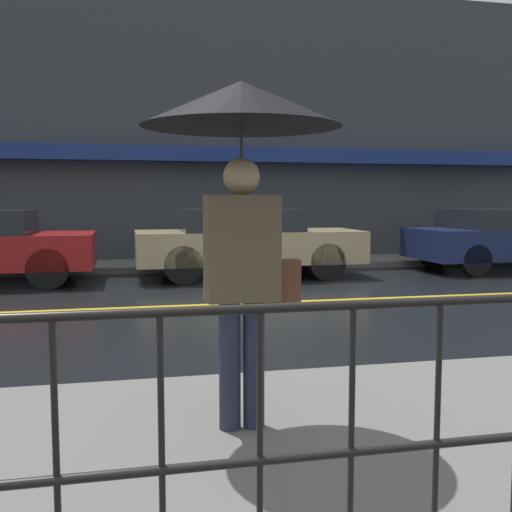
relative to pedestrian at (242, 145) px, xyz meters
name	(u,v)px	position (x,y,z in m)	size (l,w,h in m)	color
ground_plane	(289,302)	(1.72, 5.10, -1.87)	(80.00, 80.00, 0.00)	black
sidewalk_far	(232,264)	(1.72, 9.97, -1.80)	(28.00, 1.83, 0.14)	slate
lane_marking	(289,302)	(1.72, 5.10, -1.86)	(25.20, 0.12, 0.01)	gold
building_storefront	(224,127)	(1.72, 11.02, 1.42)	(28.00, 0.85, 6.66)	#383D42
pedestrian	(242,145)	(0.00, 0.00, 0.00)	(1.19, 1.19, 2.10)	#23283D
car_tan	(247,241)	(1.66, 8.06, -1.15)	(4.42, 1.74, 1.36)	tan
car_navy	(505,238)	(7.44, 8.06, -1.17)	(4.15, 1.88, 1.34)	#19234C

